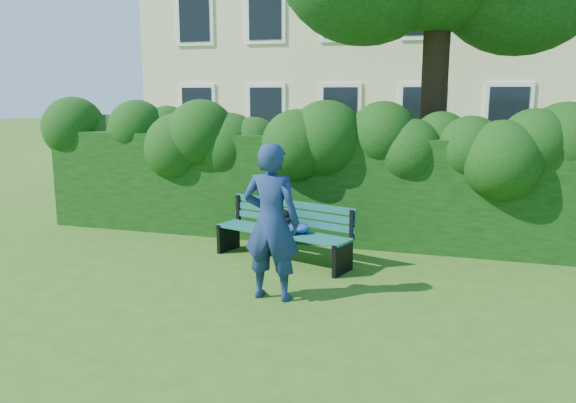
% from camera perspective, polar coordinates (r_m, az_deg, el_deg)
% --- Properties ---
extents(ground, '(80.00, 80.00, 0.00)m').
position_cam_1_polar(ground, '(7.87, -1.29, -7.61)').
color(ground, '#34561A').
rests_on(ground, ground).
extents(hedge, '(10.00, 1.00, 1.80)m').
position_cam_1_polar(hedge, '(9.70, 2.77, 1.43)').
color(hedge, black).
rests_on(hedge, ground).
extents(park_bench, '(2.26, 1.20, 0.89)m').
position_cam_1_polar(park_bench, '(8.43, -0.28, -2.79)').
color(park_bench, '#0D433A').
rests_on(park_bench, ground).
extents(man_reading, '(0.71, 0.48, 1.94)m').
position_cam_1_polar(man_reading, '(6.80, -1.71, -2.09)').
color(man_reading, navy).
rests_on(man_reading, ground).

